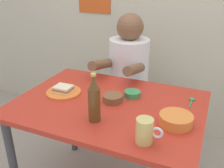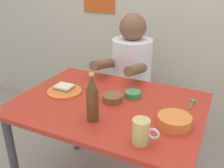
% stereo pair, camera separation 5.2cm
% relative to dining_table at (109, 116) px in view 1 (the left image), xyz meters
% --- Properties ---
extents(dining_table, '(1.10, 0.80, 0.74)m').
position_rel_dining_table_xyz_m(dining_table, '(0.00, 0.00, 0.00)').
color(dining_table, '#B72D1E').
rests_on(dining_table, ground).
extents(stool, '(0.34, 0.34, 0.45)m').
position_rel_dining_table_xyz_m(stool, '(-0.10, 0.63, -0.30)').
color(stool, '#4C4C51').
rests_on(stool, ground).
extents(person_seated, '(0.33, 0.56, 0.72)m').
position_rel_dining_table_xyz_m(person_seated, '(-0.10, 0.62, 0.12)').
color(person_seated, white).
rests_on(person_seated, stool).
extents(plate_orange, '(0.22, 0.22, 0.01)m').
position_rel_dining_table_xyz_m(plate_orange, '(-0.32, 0.00, 0.10)').
color(plate_orange, orange).
rests_on(plate_orange, dining_table).
extents(sandwich, '(0.11, 0.09, 0.04)m').
position_rel_dining_table_xyz_m(sandwich, '(-0.32, 0.00, 0.13)').
color(sandwich, beige).
rests_on(sandwich, plate_orange).
extents(beer_mug, '(0.13, 0.08, 0.12)m').
position_rel_dining_table_xyz_m(beer_mug, '(0.31, -0.28, 0.15)').
color(beer_mug, '#D1BC66').
rests_on(beer_mug, dining_table).
extents(beer_bottle, '(0.06, 0.06, 0.26)m').
position_rel_dining_table_xyz_m(beer_bottle, '(0.01, -0.21, 0.21)').
color(beer_bottle, '#593819').
rests_on(beer_bottle, dining_table).
extents(condiment_bowl_brown, '(0.12, 0.12, 0.04)m').
position_rel_dining_table_xyz_m(condiment_bowl_brown, '(0.02, 0.02, 0.12)').
color(condiment_bowl_brown, brown).
rests_on(condiment_bowl_brown, dining_table).
extents(soup_bowl_orange, '(0.17, 0.17, 0.05)m').
position_rel_dining_table_xyz_m(soup_bowl_orange, '(0.41, -0.08, 0.12)').
color(soup_bowl_orange, orange).
rests_on(soup_bowl_orange, dining_table).
extents(dip_bowl_green, '(0.10, 0.10, 0.03)m').
position_rel_dining_table_xyz_m(dip_bowl_green, '(0.10, 0.13, 0.11)').
color(dip_bowl_green, '#388C4C').
rests_on(dip_bowl_green, dining_table).
extents(spoon, '(0.04, 0.12, 0.01)m').
position_rel_dining_table_xyz_m(spoon, '(0.45, 0.21, 0.10)').
color(spoon, '#26A559').
rests_on(spoon, dining_table).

